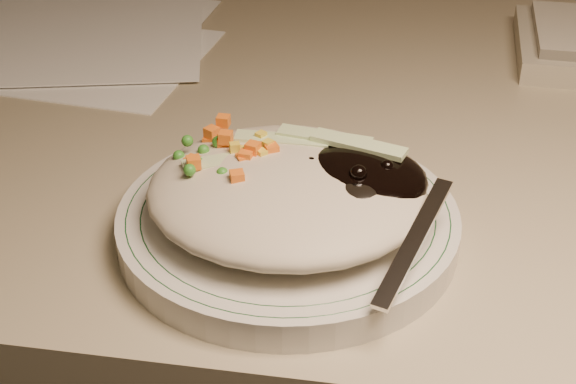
# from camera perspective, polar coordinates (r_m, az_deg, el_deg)

# --- Properties ---
(desk) EXTENTS (1.40, 0.70, 0.74)m
(desk) POSITION_cam_1_polar(r_m,az_deg,el_deg) (0.86, 8.79, -6.26)
(desk) COLOR gray
(desk) RESTS_ON ground
(plate) EXTENTS (0.24, 0.24, 0.02)m
(plate) POSITION_cam_1_polar(r_m,az_deg,el_deg) (0.57, -0.00, -2.22)
(plate) COLOR silver
(plate) RESTS_ON desk
(plate_rim) EXTENTS (0.23, 0.23, 0.00)m
(plate_rim) POSITION_cam_1_polar(r_m,az_deg,el_deg) (0.56, -0.00, -1.38)
(plate_rim) COLOR #144723
(plate_rim) RESTS_ON plate
(meal) EXTENTS (0.21, 0.19, 0.05)m
(meal) POSITION_cam_1_polar(r_m,az_deg,el_deg) (0.55, 0.43, 0.41)
(meal) COLOR #C1B89C
(meal) RESTS_ON plate
(papers) EXTENTS (0.41, 0.39, 0.00)m
(papers) POSITION_cam_1_polar(r_m,az_deg,el_deg) (0.94, -16.02, 10.79)
(papers) COLOR white
(papers) RESTS_ON desk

